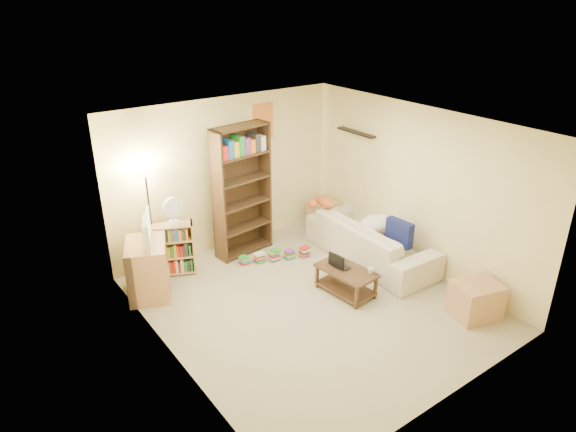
{
  "coord_description": "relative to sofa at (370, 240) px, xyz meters",
  "views": [
    {
      "loc": [
        -3.79,
        -4.67,
        4.01
      ],
      "look_at": [
        0.11,
        0.69,
        1.05
      ],
      "focal_mm": 32.0,
      "sensor_mm": 36.0,
      "label": 1
    }
  ],
  "objects": [
    {
      "name": "television",
      "position": [
        -3.25,
        1.1,
        0.67
      ],
      "size": [
        0.77,
        0.61,
        0.41
      ],
      "primitive_type": "imported",
      "rotation": [
        0.0,
        0.0,
        1.16
      ],
      "color": "black",
      "rests_on": "tv_stand"
    },
    {
      "name": "tabby_cat",
      "position": [
        -0.26,
        0.89,
        0.42
      ],
      "size": [
        0.52,
        0.2,
        0.18
      ],
      "color": "#D25A2C",
      "rests_on": "sofa"
    },
    {
      "name": "short_bookshelf",
      "position": [
        -2.72,
        1.43,
        0.08
      ],
      "size": [
        0.69,
        0.49,
        0.83
      ],
      "rotation": [
        0.0,
        0.0,
        -0.41
      ],
      "color": "tan",
      "rests_on": "ground"
    },
    {
      "name": "tall_bookshelf",
      "position": [
        -1.49,
        1.41,
        0.79
      ],
      "size": [
        0.99,
        0.43,
        2.12
      ],
      "rotation": [
        0.0,
        0.0,
        0.12
      ],
      "color": "#402A18",
      "rests_on": "ground"
    },
    {
      "name": "tv_remote",
      "position": [
        -0.91,
        -0.23,
        0.06
      ],
      "size": [
        0.1,
        0.16,
        0.02
      ],
      "primitive_type": "cube",
      "rotation": [
        0.0,
        0.0,
        0.4
      ],
      "color": "black",
      "rests_on": "coffee_table"
    },
    {
      "name": "floor_lamp",
      "position": [
        -2.95,
        1.6,
        1.0
      ],
      "size": [
        0.28,
        0.28,
        1.67
      ],
      "color": "black",
      "rests_on": "ground"
    },
    {
      "name": "tv_stand",
      "position": [
        -3.25,
        1.1,
        0.07
      ],
      "size": [
        0.79,
        0.9,
        0.8
      ],
      "primitive_type": "cube",
      "rotation": [
        0.0,
        0.0,
        -0.41
      ],
      "color": "tan",
      "rests_on": "ground"
    },
    {
      "name": "mug",
      "position": [
        -0.78,
        -0.79,
        0.09
      ],
      "size": [
        0.13,
        0.13,
        0.08
      ],
      "primitive_type": "imported",
      "rotation": [
        0.0,
        0.0,
        -0.23
      ],
      "color": "white",
      "rests_on": "coffee_table"
    },
    {
      "name": "laptop",
      "position": [
        -0.95,
        -0.39,
        0.06
      ],
      "size": [
        0.4,
        0.33,
        0.03
      ],
      "primitive_type": "imported",
      "rotation": [
        0.0,
        0.0,
        1.76
      ],
      "color": "black",
      "rests_on": "coffee_table"
    },
    {
      "name": "navy_pillow",
      "position": [
        0.09,
        -0.5,
        0.3
      ],
      "size": [
        0.16,
        0.45,
        0.39
      ],
      "primitive_type": "cube",
      "rotation": [
        0.0,
        0.0,
        1.64
      ],
      "color": "navy",
      "rests_on": "sofa"
    },
    {
      "name": "desk_fan",
      "position": [
        -2.68,
        1.39,
        0.73
      ],
      "size": [
        0.29,
        0.17,
        0.43
      ],
      "color": "white",
      "rests_on": "short_bookshelf"
    },
    {
      "name": "cream_blanket",
      "position": [
        0.17,
        0.05,
        0.24
      ],
      "size": [
        0.61,
        0.44,
        0.26
      ],
      "primitive_type": "ellipsoid",
      "color": "white",
      "rests_on": "sofa"
    },
    {
      "name": "side_table",
      "position": [
        0.17,
        1.36,
        -0.08
      ],
      "size": [
        0.46,
        0.46,
        0.51
      ],
      "primitive_type": "cube",
      "rotation": [
        0.0,
        0.0,
        0.03
      ],
      "color": "tan",
      "rests_on": "ground"
    },
    {
      "name": "laptop_screen",
      "position": [
        -1.07,
        -0.4,
        0.16
      ],
      "size": [
        0.04,
        0.28,
        0.19
      ],
      "primitive_type": "cube",
      "rotation": [
        0.0,
        0.0,
        0.1
      ],
      "color": "white",
      "rests_on": "laptop"
    },
    {
      "name": "book_stacks",
      "position": [
        -1.24,
        0.85,
        -0.25
      ],
      "size": [
        1.07,
        0.5,
        0.19
      ],
      "color": "red",
      "rests_on": "ground"
    },
    {
      "name": "room",
      "position": [
        -1.55,
        -0.45,
        1.29
      ],
      "size": [
        4.5,
        4.54,
        2.52
      ],
      "color": "tan",
      "rests_on": "ground"
    },
    {
      "name": "sofa",
      "position": [
        0.0,
        0.0,
        0.0
      ],
      "size": [
        2.34,
        1.05,
        0.67
      ],
      "primitive_type": "imported",
      "rotation": [
        0.0,
        0.0,
        1.54
      ],
      "color": "beige",
      "rests_on": "ground"
    },
    {
      "name": "coffee_table",
      "position": [
        -0.98,
        -0.52,
        -0.09
      ],
      "size": [
        0.56,
        0.9,
        0.38
      ],
      "rotation": [
        0.0,
        0.0,
        0.1
      ],
      "color": "#4A2C1C",
      "rests_on": "ground"
    },
    {
      "name": "end_cabinet",
      "position": [
        0.03,
        -1.95,
        -0.09
      ],
      "size": [
        0.69,
        0.63,
        0.48
      ],
      "primitive_type": "cube",
      "rotation": [
        0.0,
        0.0,
        -0.28
      ],
      "color": "tan",
      "rests_on": "ground"
    }
  ]
}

